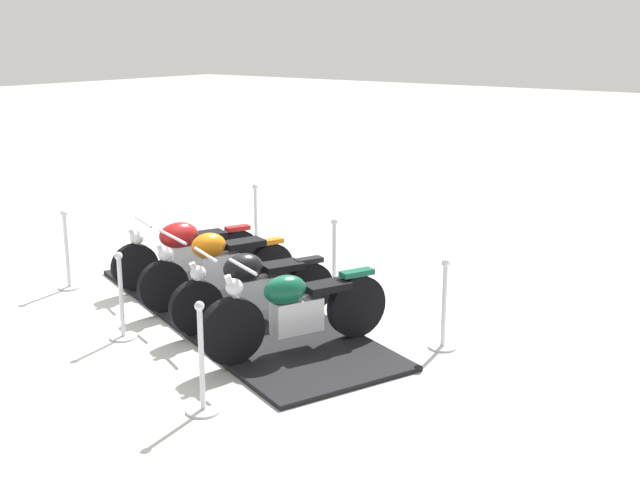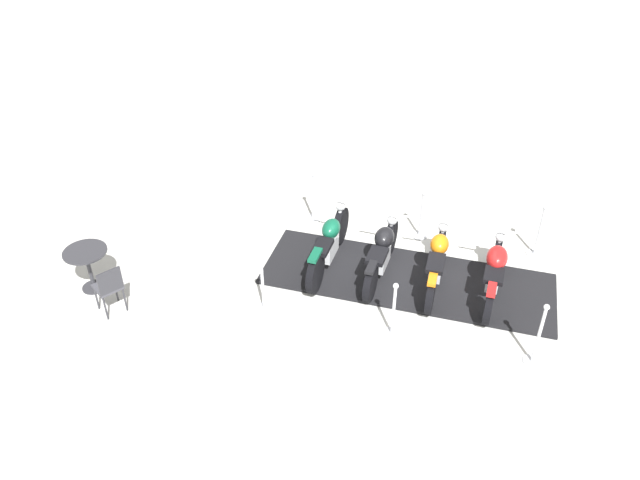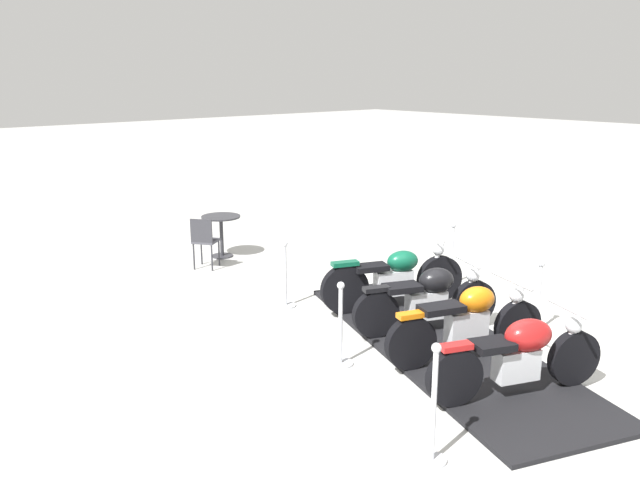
% 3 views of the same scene
% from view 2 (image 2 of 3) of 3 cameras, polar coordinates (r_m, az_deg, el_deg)
% --- Properties ---
extents(ground_plane, '(80.00, 80.00, 0.00)m').
position_cam_2_polar(ground_plane, '(11.34, 7.81, -3.59)').
color(ground_plane, silver).
extents(display_platform, '(3.35, 5.34, 0.05)m').
position_cam_2_polar(display_platform, '(11.32, 7.82, -3.49)').
color(display_platform, black).
rests_on(display_platform, ground_plane).
extents(motorcycle_maroon, '(1.99, 0.98, 0.92)m').
position_cam_2_polar(motorcycle_maroon, '(11.03, 15.44, -2.60)').
color(motorcycle_maroon, black).
rests_on(motorcycle_maroon, display_platform).
extents(motorcycle_copper, '(2.04, 1.00, 0.93)m').
position_cam_2_polar(motorcycle_copper, '(11.01, 10.50, -1.81)').
color(motorcycle_copper, black).
rests_on(motorcycle_copper, display_platform).
extents(motorcycle_black, '(1.94, 1.00, 0.92)m').
position_cam_2_polar(motorcycle_black, '(11.11, 5.62, -1.03)').
color(motorcycle_black, black).
rests_on(motorcycle_black, display_platform).
extents(motorcycle_forest, '(2.10, 1.00, 1.03)m').
position_cam_2_polar(motorcycle_forest, '(11.26, 0.83, -0.23)').
color(motorcycle_forest, black).
rests_on(motorcycle_forest, display_platform).
extents(stanchion_right_front, '(0.29, 0.29, 1.08)m').
position_cam_2_polar(stanchion_right_front, '(12.29, 19.03, 0.23)').
color(stanchion_right_front, silver).
rests_on(stanchion_right_front, ground_plane).
extents(stanchion_left_front, '(0.28, 0.28, 1.15)m').
position_cam_2_polar(stanchion_left_front, '(10.01, 18.96, -8.64)').
color(stanchion_left_front, silver).
rests_on(stanchion_left_front, ground_plane).
extents(stanchion_left_mid, '(0.31, 0.31, 1.04)m').
position_cam_2_polar(stanchion_left_mid, '(10.03, 6.58, -6.99)').
color(stanchion_left_mid, silver).
rests_on(stanchion_left_mid, ground_plane).
extents(stanchion_left_rear, '(0.31, 0.31, 1.01)m').
position_cam_2_polar(stanchion_left_rear, '(10.47, -5.13, -4.84)').
color(stanchion_left_rear, silver).
rests_on(stanchion_left_rear, ground_plane).
extents(stanchion_right_rear, '(0.32, 0.32, 1.06)m').
position_cam_2_polar(stanchion_right_rear, '(12.64, -0.64, 3.24)').
color(stanchion_right_rear, silver).
rests_on(stanchion_right_rear, ground_plane).
extents(stanchion_right_mid, '(0.31, 0.31, 1.01)m').
position_cam_2_polar(stanchion_right_mid, '(12.29, 9.05, 1.67)').
color(stanchion_right_mid, silver).
rests_on(stanchion_right_mid, ground_plane).
extents(cafe_table, '(0.73, 0.73, 0.79)m').
position_cam_2_polar(cafe_table, '(11.41, -20.22, -1.75)').
color(cafe_table, '#2D2D33').
rests_on(cafe_table, ground_plane).
extents(cafe_chair_near_table, '(0.56, 0.56, 0.93)m').
position_cam_2_polar(cafe_chair_near_table, '(10.80, -18.46, -3.97)').
color(cafe_chair_near_table, '#2D2D33').
rests_on(cafe_chair_near_table, ground_plane).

